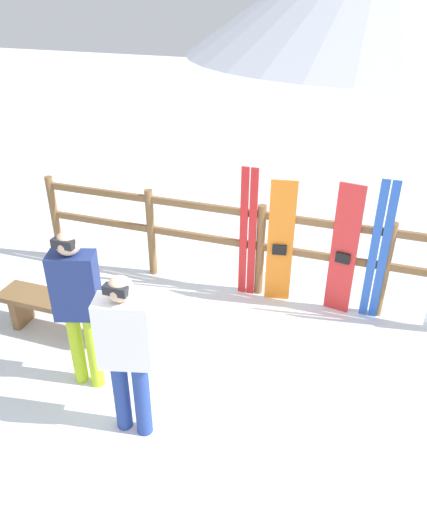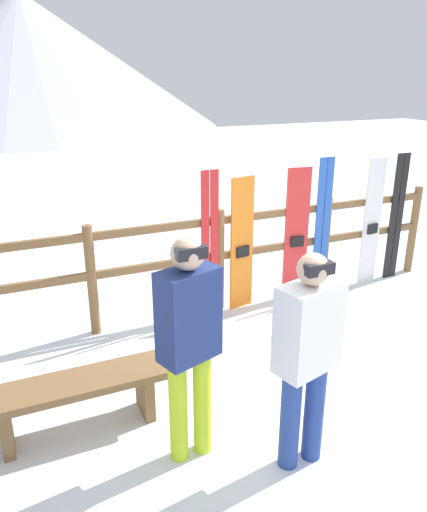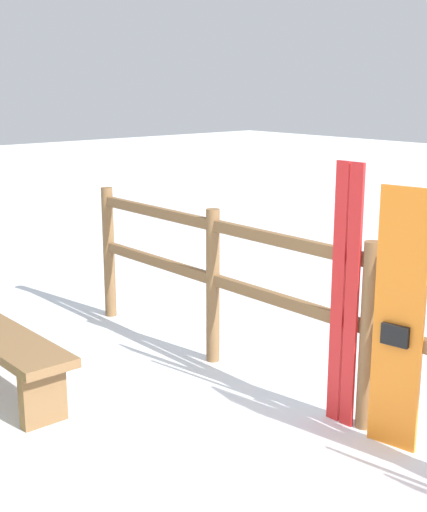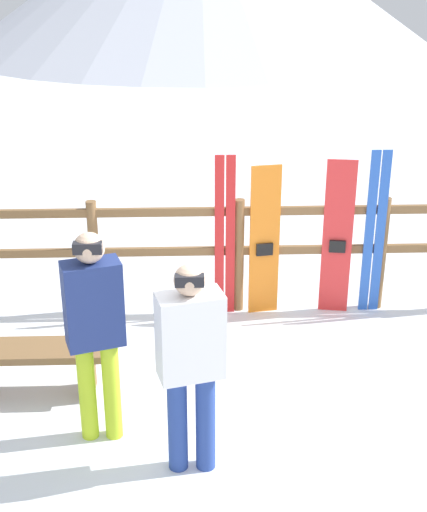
# 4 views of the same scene
# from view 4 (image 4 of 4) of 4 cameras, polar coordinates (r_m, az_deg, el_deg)

# --- Properties ---
(ground_plane) EXTENTS (40.00, 40.00, 0.00)m
(ground_plane) POSITION_cam_4_polar(r_m,az_deg,el_deg) (5.58, 3.34, -13.27)
(ground_plane) COLOR white
(fence) EXTENTS (5.73, 0.10, 1.16)m
(fence) POSITION_cam_4_polar(r_m,az_deg,el_deg) (6.93, 2.05, 0.88)
(fence) COLOR brown
(fence) RESTS_ON ground
(bench) EXTENTS (1.36, 0.36, 0.43)m
(bench) POSITION_cam_4_polar(r_m,az_deg,el_deg) (5.93, -14.97, -8.00)
(bench) COLOR brown
(bench) RESTS_ON ground
(person_white) EXTENTS (0.47, 0.33, 1.54)m
(person_white) POSITION_cam_4_polar(r_m,az_deg,el_deg) (4.68, -1.85, -8.05)
(person_white) COLOR navy
(person_white) RESTS_ON ground
(person_navy) EXTENTS (0.44, 0.33, 1.61)m
(person_navy) POSITION_cam_4_polar(r_m,az_deg,el_deg) (5.02, -9.50, -5.31)
(person_navy) COLOR #B7D826
(person_navy) RESTS_ON ground
(ski_pair_red) EXTENTS (0.19, 0.02, 1.61)m
(ski_pair_red) POSITION_cam_4_polar(r_m,az_deg,el_deg) (6.83, 0.91, 1.55)
(ski_pair_red) COLOR red
(ski_pair_red) RESTS_ON ground
(snowboard_orange) EXTENTS (0.29, 0.09, 1.51)m
(snowboard_orange) POSITION_cam_4_polar(r_m,az_deg,el_deg) (6.88, 4.10, 1.16)
(snowboard_orange) COLOR orange
(snowboard_orange) RESTS_ON ground
(snowboard_red) EXTENTS (0.29, 0.09, 1.56)m
(snowboard_red) POSITION_cam_4_polar(r_m,az_deg,el_deg) (6.98, 9.88, 1.40)
(snowboard_red) COLOR red
(snowboard_red) RESTS_ON ground
(ski_pair_blue) EXTENTS (0.19, 0.02, 1.64)m
(ski_pair_blue) POSITION_cam_4_polar(r_m,az_deg,el_deg) (7.05, 12.77, 1.80)
(ski_pair_blue) COLOR blue
(ski_pair_blue) RESTS_ON ground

